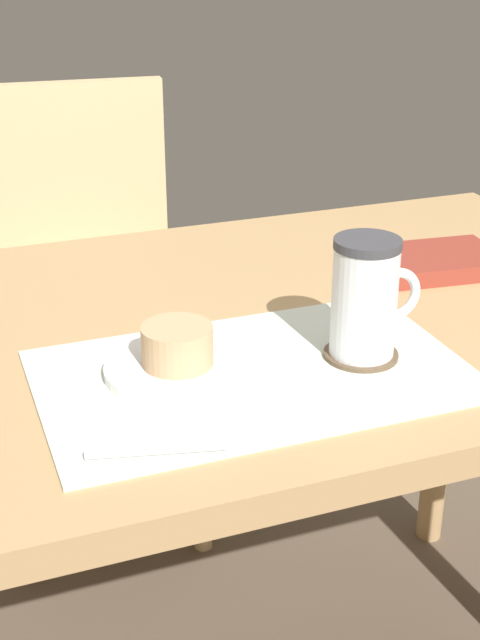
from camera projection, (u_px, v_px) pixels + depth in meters
name	position (u px, v px, depth m)	size (l,w,h in m)	color
dining_table	(246.00, 374.00, 1.15)	(1.15, 0.72, 0.71)	tan
wooden_chair	(84.00, 289.00, 1.78)	(0.46, 0.46, 0.87)	#D1B27F
placemat	(253.00, 374.00, 0.97)	(0.47, 0.29, 0.00)	silver
pastry_plate	(178.00, 368.00, 0.97)	(0.16, 0.16, 0.01)	white
pastry	(177.00, 345.00, 0.96)	(0.08, 0.08, 0.04)	tan
coffee_coaster	(361.00, 354.00, 1.01)	(0.08, 0.08, 0.01)	brown
coffee_mug	(366.00, 297.00, 0.98)	(0.11, 0.07, 0.14)	white
teaspoon	(156.00, 450.00, 0.82)	(0.01, 0.01, 0.13)	silver
small_book	(435.00, 262.00, 1.26)	(0.18, 0.12, 0.02)	maroon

